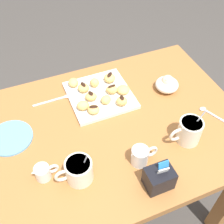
% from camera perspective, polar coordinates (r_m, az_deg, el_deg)
% --- Properties ---
extents(ground_plane, '(8.00, 8.00, 0.00)m').
position_cam_1_polar(ground_plane, '(1.74, 0.82, -17.81)').
color(ground_plane, '#423D38').
extents(dining_table, '(1.01, 0.76, 0.72)m').
position_cam_1_polar(dining_table, '(1.24, 1.11, -6.46)').
color(dining_table, '#A36633').
rests_on(dining_table, ground_plane).
extents(pastry_plate_square, '(0.26, 0.26, 0.02)m').
position_cam_1_polar(pastry_plate_square, '(1.23, -2.44, 3.40)').
color(pastry_plate_square, silver).
rests_on(pastry_plate_square, dining_table).
extents(coffee_mug_cream_left, '(0.13, 0.09, 0.15)m').
position_cam_1_polar(coffee_mug_cream_left, '(1.08, 15.19, -3.64)').
color(coffee_mug_cream_left, silver).
rests_on(coffee_mug_cream_left, dining_table).
extents(coffee_mug_cream_right, '(0.13, 0.09, 0.13)m').
position_cam_1_polar(coffee_mug_cream_right, '(0.96, -6.75, -11.53)').
color(coffee_mug_cream_right, silver).
rests_on(coffee_mug_cream_right, dining_table).
extents(cream_pitcher_white, '(0.10, 0.06, 0.07)m').
position_cam_1_polar(cream_pitcher_white, '(1.00, 5.90, -8.59)').
color(cream_pitcher_white, silver).
rests_on(cream_pitcher_white, dining_table).
extents(sugar_caddy, '(0.09, 0.07, 0.11)m').
position_cam_1_polar(sugar_caddy, '(0.96, 9.42, -12.96)').
color(sugar_caddy, black).
rests_on(sugar_caddy, dining_table).
extents(ice_cream_bowl, '(0.10, 0.10, 0.08)m').
position_cam_1_polar(ice_cream_bowl, '(1.27, 10.98, 5.55)').
color(ice_cream_bowl, silver).
rests_on(ice_cream_bowl, dining_table).
extents(chocolate_sauce_pitcher, '(0.09, 0.05, 0.06)m').
position_cam_1_polar(chocolate_sauce_pitcher, '(1.00, -13.69, -11.61)').
color(chocolate_sauce_pitcher, silver).
rests_on(chocolate_sauce_pitcher, dining_table).
extents(saucer_sky_left, '(0.17, 0.17, 0.01)m').
position_cam_1_polar(saucer_sky_left, '(1.15, -19.68, -4.88)').
color(saucer_sky_left, '#66A8DB').
rests_on(saucer_sky_left, dining_table).
extents(loose_spoon_near_saucer, '(0.16, 0.02, 0.01)m').
position_cam_1_polar(loose_spoon_near_saucer, '(1.24, -11.11, 2.51)').
color(loose_spoon_near_saucer, silver).
rests_on(loose_spoon_near_saucer, dining_table).
extents(loose_spoon_by_plate, '(0.08, 0.15, 0.01)m').
position_cam_1_polar(loose_spoon_by_plate, '(1.23, 19.59, -0.54)').
color(loose_spoon_by_plate, silver).
rests_on(loose_spoon_by_plate, dining_table).
extents(beignet_0, '(0.06, 0.06, 0.03)m').
position_cam_1_polar(beignet_0, '(1.17, -1.22, 2.48)').
color(beignet_0, '#E5B260').
rests_on(beignet_0, pastry_plate_square).
extents(beignet_1, '(0.06, 0.06, 0.03)m').
position_cam_1_polar(beignet_1, '(1.14, -3.68, 0.48)').
color(beignet_1, '#E5B260').
rests_on(beignet_1, pastry_plate_square).
extents(chocolate_drizzle_1, '(0.04, 0.03, 0.00)m').
position_cam_1_polar(chocolate_drizzle_1, '(1.13, -3.72, 1.06)').
color(chocolate_drizzle_1, black).
rests_on(chocolate_drizzle_1, beignet_1).
extents(beignet_2, '(0.07, 0.07, 0.04)m').
position_cam_1_polar(beignet_2, '(1.27, -0.47, 6.84)').
color(beignet_2, '#E5B260').
rests_on(beignet_2, pastry_plate_square).
extents(chocolate_drizzle_2, '(0.04, 0.04, 0.00)m').
position_cam_1_polar(chocolate_drizzle_2, '(1.26, -0.48, 7.52)').
color(chocolate_drizzle_2, black).
rests_on(chocolate_drizzle_2, beignet_2).
extents(beignet_3, '(0.06, 0.06, 0.04)m').
position_cam_1_polar(beignet_3, '(1.25, -3.51, 5.92)').
color(beignet_3, '#E5B260').
rests_on(beignet_3, pastry_plate_square).
extents(beignet_4, '(0.06, 0.05, 0.04)m').
position_cam_1_polar(beignet_4, '(1.22, -0.03, 4.53)').
color(beignet_4, '#E5B260').
rests_on(beignet_4, pastry_plate_square).
extents(chocolate_drizzle_4, '(0.04, 0.02, 0.00)m').
position_cam_1_polar(chocolate_drizzle_4, '(1.20, -0.03, 5.24)').
color(chocolate_drizzle_4, black).
rests_on(chocolate_drizzle_4, beignet_4).
extents(beignet_5, '(0.06, 0.05, 0.04)m').
position_cam_1_polar(beignet_5, '(1.17, 1.98, 2.17)').
color(beignet_5, '#E5B260').
rests_on(beignet_5, pastry_plate_square).
extents(chocolate_drizzle_5, '(0.02, 0.03, 0.00)m').
position_cam_1_polar(chocolate_drizzle_5, '(1.15, 2.01, 2.89)').
color(chocolate_drizzle_5, black).
rests_on(chocolate_drizzle_5, beignet_5).
extents(beignet_6, '(0.06, 0.06, 0.04)m').
position_cam_1_polar(beignet_6, '(1.23, -5.73, 4.84)').
color(beignet_6, '#E5B260').
rests_on(beignet_6, pastry_plate_square).
extents(chocolate_drizzle_6, '(0.02, 0.04, 0.00)m').
position_cam_1_polar(chocolate_drizzle_6, '(1.22, -5.80, 5.53)').
color(chocolate_drizzle_6, black).
rests_on(chocolate_drizzle_6, beignet_6).
extents(beignet_7, '(0.06, 0.05, 0.04)m').
position_cam_1_polar(beignet_7, '(1.15, -5.85, 1.28)').
color(beignet_7, '#E5B260').
rests_on(beignet_7, pastry_plate_square).
extents(beignet_8, '(0.06, 0.06, 0.03)m').
position_cam_1_polar(beignet_8, '(1.22, 2.28, 4.50)').
color(beignet_8, '#E5B260').
rests_on(beignet_8, pastry_plate_square).
extents(beignet_9, '(0.06, 0.05, 0.04)m').
position_cam_1_polar(beignet_9, '(1.19, -4.23, 3.09)').
color(beignet_9, '#E5B260').
rests_on(beignet_9, pastry_plate_square).
extents(chocolate_drizzle_9, '(0.02, 0.03, 0.00)m').
position_cam_1_polar(chocolate_drizzle_9, '(1.18, -4.28, 3.76)').
color(chocolate_drizzle_9, black).
rests_on(chocolate_drizzle_9, beignet_9).
extents(beignet_10, '(0.05, 0.06, 0.03)m').
position_cam_1_polar(beignet_10, '(1.26, -7.76, 5.86)').
color(beignet_10, '#E5B260').
rests_on(beignet_10, pastry_plate_square).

